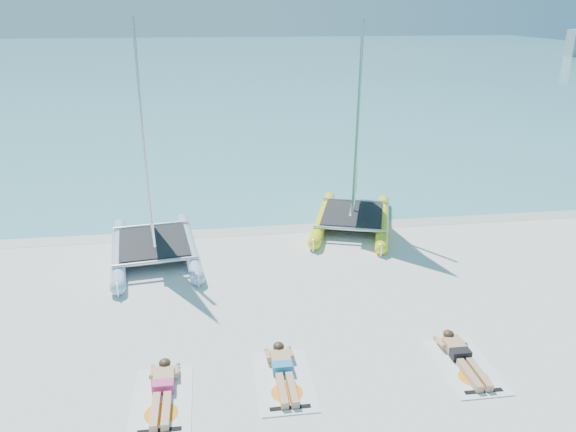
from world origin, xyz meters
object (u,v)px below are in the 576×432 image
(catamaran_blue, at_px, (149,188))
(sunbather_a, at_px, (163,388))
(towel_b, at_px, (284,381))
(sunbather_c, at_px, (461,355))
(catamaran_yellow, at_px, (356,159))
(sunbather_b, at_px, (283,369))
(towel_a, at_px, (163,400))
(towel_c, at_px, (465,366))

(catamaran_blue, relative_size, sunbather_a, 3.68)
(towel_b, distance_m, sunbather_c, 3.43)
(towel_b, bearing_deg, catamaran_yellow, 67.25)
(towel_b, bearing_deg, sunbather_b, 90.00)
(catamaran_yellow, bearing_deg, sunbather_a, -106.61)
(sunbather_a, bearing_deg, catamaran_yellow, 55.39)
(sunbather_a, relative_size, towel_b, 0.93)
(sunbather_a, xyz_separation_m, sunbather_b, (2.14, 0.24, 0.00))
(towel_a, xyz_separation_m, towel_b, (2.14, 0.24, 0.00))
(catamaran_yellow, xyz_separation_m, towel_c, (0.16, -7.84, -1.97))
(catamaran_blue, xyz_separation_m, towel_b, (2.77, -6.03, -1.89))
(catamaran_yellow, relative_size, towel_c, 3.40)
(catamaran_yellow, distance_m, towel_b, 8.67)
(towel_b, relative_size, towel_c, 1.00)
(towel_c, bearing_deg, towel_b, 179.14)
(sunbather_b, bearing_deg, catamaran_yellow, 66.73)
(catamaran_yellow, relative_size, towel_b, 3.40)
(sunbather_a, distance_m, sunbather_b, 2.16)
(sunbather_a, height_order, towel_b, sunbather_a)
(catamaran_yellow, xyz_separation_m, towel_a, (-5.41, -8.03, -1.97))
(catamaran_yellow, height_order, sunbather_a, catamaran_yellow)
(towel_a, bearing_deg, sunbather_c, 3.94)
(sunbather_b, bearing_deg, sunbather_a, -173.53)
(sunbather_a, height_order, sunbather_c, same)
(towel_b, relative_size, sunbather_c, 1.07)
(towel_c, bearing_deg, towel_a, -178.03)
(towel_c, bearing_deg, sunbather_b, 175.94)
(catamaran_yellow, bearing_deg, towel_c, -70.82)
(towel_b, xyz_separation_m, sunbather_b, (0.00, 0.19, 0.11))
(sunbather_b, relative_size, towel_c, 0.93)
(catamaran_yellow, xyz_separation_m, towel_b, (-3.27, -7.79, -1.97))
(sunbather_b, bearing_deg, catamaran_blue, 115.37)
(towel_a, bearing_deg, sunbather_a, 90.00)
(catamaran_blue, relative_size, sunbather_c, 3.68)
(sunbather_a, bearing_deg, sunbather_c, 1.97)
(catamaran_blue, bearing_deg, sunbather_a, -91.37)
(catamaran_yellow, xyz_separation_m, sunbather_a, (-5.41, -7.84, -1.86))
(catamaran_yellow, height_order, sunbather_c, catamaran_yellow)
(catamaran_yellow, distance_m, sunbather_a, 9.70)
(towel_a, xyz_separation_m, sunbather_a, (0.00, 0.19, 0.11))
(sunbather_c, bearing_deg, sunbather_b, 179.14)
(catamaran_yellow, bearing_deg, catamaran_blue, -145.74)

